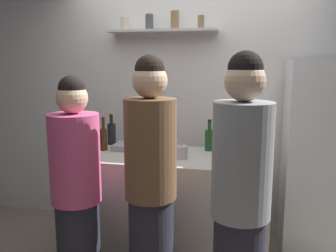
{
  "coord_description": "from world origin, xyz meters",
  "views": [
    {
      "loc": [
        0.53,
        -2.39,
        1.7
      ],
      "look_at": [
        -0.09,
        0.49,
        1.18
      ],
      "focal_mm": 38.39,
      "sensor_mm": 36.0,
      "label": 1
    }
  ],
  "objects_px": {
    "person_brown_jacket": "(151,190)",
    "person_grey_hoodie": "(240,207)",
    "wine_bottle_dark_glass": "(112,133)",
    "wine_bottle_pale_glass": "(93,139)",
    "person_pink_top": "(77,196)",
    "wine_bottle_green_glass": "(209,139)",
    "refrigerator": "(320,161)",
    "wine_bottle_amber_glass": "(104,138)",
    "utensil_holder": "(181,152)",
    "water_bottle_plastic": "(251,150)",
    "baking_pan": "(133,147)"
  },
  "relations": [
    {
      "from": "wine_bottle_pale_glass",
      "to": "person_pink_top",
      "type": "bearing_deg",
      "value": -75.86
    },
    {
      "from": "baking_pan",
      "to": "wine_bottle_amber_glass",
      "type": "xyz_separation_m",
      "value": [
        -0.25,
        -0.07,
        0.08
      ]
    },
    {
      "from": "utensil_holder",
      "to": "person_grey_hoodie",
      "type": "bearing_deg",
      "value": -58.78
    },
    {
      "from": "utensil_holder",
      "to": "wine_bottle_dark_glass",
      "type": "xyz_separation_m",
      "value": [
        -0.74,
        0.37,
        0.06
      ]
    },
    {
      "from": "baking_pan",
      "to": "wine_bottle_dark_glass",
      "type": "xyz_separation_m",
      "value": [
        -0.26,
        0.16,
        0.09
      ]
    },
    {
      "from": "wine_bottle_green_glass",
      "to": "wine_bottle_dark_glass",
      "type": "distance_m",
      "value": 0.94
    },
    {
      "from": "utensil_holder",
      "to": "wine_bottle_pale_glass",
      "type": "xyz_separation_m",
      "value": [
        -0.78,
        0.04,
        0.06
      ]
    },
    {
      "from": "baking_pan",
      "to": "person_grey_hoodie",
      "type": "bearing_deg",
      "value": -46.46
    },
    {
      "from": "person_pink_top",
      "to": "person_grey_hoodie",
      "type": "height_order",
      "value": "person_grey_hoodie"
    },
    {
      "from": "baking_pan",
      "to": "wine_bottle_pale_glass",
      "type": "xyz_separation_m",
      "value": [
        -0.31,
        -0.17,
        0.09
      ]
    },
    {
      "from": "refrigerator",
      "to": "person_pink_top",
      "type": "distance_m",
      "value": 2.07
    },
    {
      "from": "person_brown_jacket",
      "to": "wine_bottle_amber_glass",
      "type": "bearing_deg",
      "value": -126.79
    },
    {
      "from": "refrigerator",
      "to": "wine_bottle_pale_glass",
      "type": "relative_size",
      "value": 5.68
    },
    {
      "from": "water_bottle_plastic",
      "to": "person_brown_jacket",
      "type": "relative_size",
      "value": 0.13
    },
    {
      "from": "wine_bottle_dark_glass",
      "to": "person_grey_hoodie",
      "type": "relative_size",
      "value": 0.17
    },
    {
      "from": "utensil_holder",
      "to": "wine_bottle_dark_glass",
      "type": "relative_size",
      "value": 0.69
    },
    {
      "from": "refrigerator",
      "to": "person_grey_hoodie",
      "type": "xyz_separation_m",
      "value": [
        -0.66,
        -1.25,
        0.02
      ]
    },
    {
      "from": "wine_bottle_green_glass",
      "to": "wine_bottle_dark_glass",
      "type": "xyz_separation_m",
      "value": [
        -0.94,
        0.05,
        0.01
      ]
    },
    {
      "from": "refrigerator",
      "to": "wine_bottle_green_glass",
      "type": "bearing_deg",
      "value": -173.07
    },
    {
      "from": "baking_pan",
      "to": "water_bottle_plastic",
      "type": "relative_size",
      "value": 1.47
    },
    {
      "from": "wine_bottle_dark_glass",
      "to": "refrigerator",
      "type": "bearing_deg",
      "value": 1.98
    },
    {
      "from": "wine_bottle_pale_glass",
      "to": "utensil_holder",
      "type": "bearing_deg",
      "value": -2.58
    },
    {
      "from": "wine_bottle_pale_glass",
      "to": "wine_bottle_green_glass",
      "type": "relative_size",
      "value": 1.1
    },
    {
      "from": "wine_bottle_green_glass",
      "to": "person_brown_jacket",
      "type": "distance_m",
      "value": 0.99
    },
    {
      "from": "water_bottle_plastic",
      "to": "baking_pan",
      "type": "bearing_deg",
      "value": 167.93
    },
    {
      "from": "wine_bottle_pale_glass",
      "to": "wine_bottle_green_glass",
      "type": "distance_m",
      "value": 1.02
    },
    {
      "from": "baking_pan",
      "to": "wine_bottle_green_glass",
      "type": "distance_m",
      "value": 0.69
    },
    {
      "from": "refrigerator",
      "to": "person_brown_jacket",
      "type": "xyz_separation_m",
      "value": [
        -1.25,
        -1.05,
        0.01
      ]
    },
    {
      "from": "person_grey_hoodie",
      "to": "wine_bottle_pale_glass",
      "type": "bearing_deg",
      "value": -173.74
    },
    {
      "from": "wine_bottle_green_glass",
      "to": "wine_bottle_amber_glass",
      "type": "xyz_separation_m",
      "value": [
        -0.92,
        -0.19,
        0.01
      ]
    },
    {
      "from": "wine_bottle_amber_glass",
      "to": "person_grey_hoodie",
      "type": "height_order",
      "value": "person_grey_hoodie"
    },
    {
      "from": "baking_pan",
      "to": "person_brown_jacket",
      "type": "height_order",
      "value": "person_brown_jacket"
    },
    {
      "from": "wine_bottle_green_glass",
      "to": "person_pink_top",
      "type": "relative_size",
      "value": 0.17
    },
    {
      "from": "utensil_holder",
      "to": "wine_bottle_pale_glass",
      "type": "height_order",
      "value": "wine_bottle_pale_glass"
    },
    {
      "from": "baking_pan",
      "to": "person_grey_hoodie",
      "type": "relative_size",
      "value": 0.19
    },
    {
      "from": "baking_pan",
      "to": "wine_bottle_dark_glass",
      "type": "height_order",
      "value": "wine_bottle_dark_glass"
    },
    {
      "from": "person_grey_hoodie",
      "to": "wine_bottle_dark_glass",
      "type": "bearing_deg",
      "value": 175.98
    },
    {
      "from": "wine_bottle_amber_glass",
      "to": "person_grey_hoodie",
      "type": "bearing_deg",
      "value": -37.81
    },
    {
      "from": "person_grey_hoodie",
      "to": "person_brown_jacket",
      "type": "relative_size",
      "value": 1.01
    },
    {
      "from": "wine_bottle_amber_glass",
      "to": "person_grey_hoodie",
      "type": "distance_m",
      "value": 1.55
    },
    {
      "from": "wine_bottle_pale_glass",
      "to": "person_grey_hoodie",
      "type": "height_order",
      "value": "person_grey_hoodie"
    },
    {
      "from": "wine_bottle_amber_glass",
      "to": "utensil_holder",
      "type": "bearing_deg",
      "value": -10.59
    },
    {
      "from": "person_brown_jacket",
      "to": "person_pink_top",
      "type": "bearing_deg",
      "value": -73.99
    },
    {
      "from": "wine_bottle_dark_glass",
      "to": "wine_bottle_amber_glass",
      "type": "xyz_separation_m",
      "value": [
        0.02,
        -0.24,
        -0.0
      ]
    },
    {
      "from": "person_brown_jacket",
      "to": "person_grey_hoodie",
      "type": "bearing_deg",
      "value": 85.05
    },
    {
      "from": "wine_bottle_dark_glass",
      "to": "water_bottle_plastic",
      "type": "xyz_separation_m",
      "value": [
        1.3,
        -0.38,
        -0.01
      ]
    },
    {
      "from": "wine_bottle_dark_glass",
      "to": "person_grey_hoodie",
      "type": "height_order",
      "value": "person_grey_hoodie"
    },
    {
      "from": "wine_bottle_green_glass",
      "to": "person_grey_hoodie",
      "type": "relative_size",
      "value": 0.16
    },
    {
      "from": "wine_bottle_pale_glass",
      "to": "wine_bottle_dark_glass",
      "type": "height_order",
      "value": "wine_bottle_dark_glass"
    },
    {
      "from": "wine_bottle_pale_glass",
      "to": "wine_bottle_dark_glass",
      "type": "bearing_deg",
      "value": 82.82
    }
  ]
}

